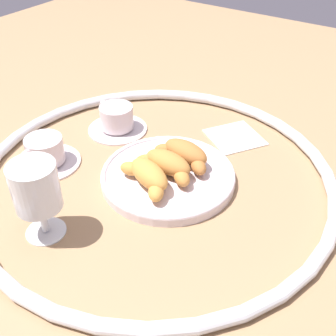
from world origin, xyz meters
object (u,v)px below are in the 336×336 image
Objects in this scene: croissant_small at (167,164)px; coffee_cup_far at (117,120)px; folded_napkin at (235,137)px; juice_glass_left at (36,190)px; coffee_cup_near at (45,153)px; pastry_plate at (168,176)px; croissant_extra at (148,176)px; croissant_large at (185,153)px.

croissant_small reaches higher than coffee_cup_far.
croissant_small is 1.24× the size of folded_napkin.
coffee_cup_near is at bearing -43.45° from juice_glass_left.
pastry_plate is 1.93× the size of coffee_cup_far.
croissant_small is 0.05m from croissant_extra.
croissant_large is 0.99× the size of croissant_small.
folded_napkin is at bearing -100.49° from croissant_small.
croissant_large is at bearing -150.26° from coffee_cup_near.
juice_glass_left is at bearing 68.01° from croissant_small.
pastry_plate is at bearing -101.01° from croissant_extra.
croissant_large reaches higher than pastry_plate.
coffee_cup_far is (0.19, -0.14, -0.01)m from croissant_extra.
croissant_large reaches higher than coffee_cup_near.
coffee_cup_near reaches higher than folded_napkin.
coffee_cup_far is at bearing -23.89° from pastry_plate.
juice_glass_left reaches higher than croissant_small.
croissant_small reaches higher than folded_napkin.
croissant_extra is 0.92× the size of juice_glass_left.
pastry_plate is 1.93× the size of coffee_cup_near.
croissant_extra is at bearing -114.64° from juice_glass_left.
croissant_extra is 0.94× the size of coffee_cup_near.
croissant_extra reaches higher than coffee_cup_far.
coffee_cup_near is (0.25, 0.14, -0.01)m from croissant_large.
croissant_large is 1.24× the size of folded_napkin.
croissant_extra is at bearing 78.99° from pastry_plate.
croissant_large is 1.06× the size of croissant_extra.
coffee_cup_near is 1.00× the size of coffee_cup_far.
juice_glass_left is (0.10, 0.28, 0.05)m from croissant_large.
coffee_cup_near is 1.24× the size of folded_napkin.
pastry_plate is 0.06m from croissant_extra.
croissant_extra is at bearing 143.61° from coffee_cup_far.
coffee_cup_near is (0.24, 0.09, 0.01)m from pastry_plate.
croissant_small is at bearing 79.51° from folded_napkin.
coffee_cup_far is at bearing -11.71° from croissant_large.
croissant_small is at bearing 79.80° from croissant_large.
croissant_small and croissant_extra have the same top height.
juice_glass_left is (0.09, 0.23, 0.05)m from croissant_small.
coffee_cup_far is 1.24× the size of folded_napkin.
croissant_extra is 0.24m from coffee_cup_far.
juice_glass_left reaches higher than coffee_cup_far.
croissant_small is 0.22m from coffee_cup_far.
juice_glass_left reaches higher than croissant_large.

